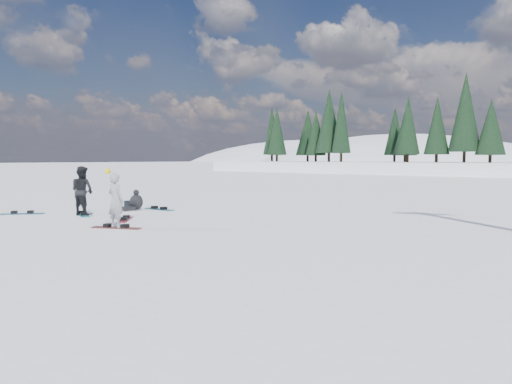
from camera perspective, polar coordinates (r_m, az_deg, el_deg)
ground at (r=16.37m, az=-14.93°, el=-3.36°), size 420.00×420.00×0.00m
snowboarder_woman at (r=14.93m, az=-15.75°, el=-0.93°), size 0.62×0.43×1.74m
snowboarder_man at (r=18.74m, az=-19.26°, el=0.14°), size 0.98×0.85×1.75m
seated_rider at (r=20.12m, az=-13.63°, el=-1.13°), size 0.67×1.00×0.80m
gear_bag at (r=20.85m, az=-14.19°, el=-1.40°), size 0.48×0.34×0.30m
snowboard_woman at (r=15.01m, az=-15.69°, el=-3.97°), size 1.47×0.90×0.03m
snowboard_man at (r=18.81m, az=-19.20°, el=-2.47°), size 1.49×0.83×0.03m
snowboard_loose_c at (r=20.03m, az=-11.02°, el=-1.95°), size 1.50×0.30×0.03m
snowboard_loose_a at (r=19.96m, az=-25.14°, el=-2.27°), size 1.20×1.31×0.03m
snowboard_loose_b at (r=16.91m, az=-14.74°, el=-3.08°), size 1.27×1.25×0.03m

